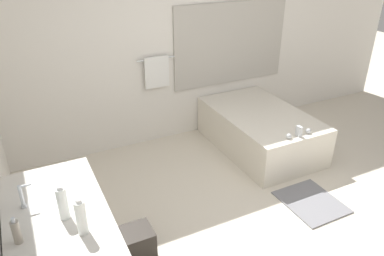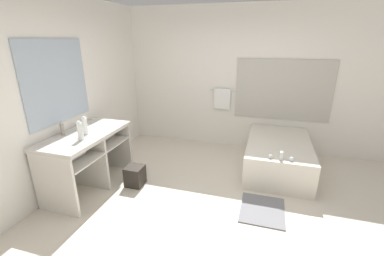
{
  "view_description": "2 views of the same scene",
  "coord_description": "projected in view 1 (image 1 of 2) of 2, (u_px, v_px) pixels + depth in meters",
  "views": [
    {
      "loc": [
        -1.91,
        -2.1,
        2.51
      ],
      "look_at": [
        -0.42,
        0.91,
        0.79
      ],
      "focal_mm": 35.0,
      "sensor_mm": 36.0,
      "label": 1
    },
    {
      "loc": [
        0.54,
        -2.75,
        2.11
      ],
      "look_at": [
        -0.5,
        0.74,
        0.83
      ],
      "focal_mm": 24.0,
      "sensor_mm": 36.0,
      "label": 2
    }
  ],
  "objects": [
    {
      "name": "ground_plane",
      "position": [
        273.0,
        231.0,
        3.58
      ],
      "size": [
        16.0,
        16.0,
        0.0
      ],
      "primitive_type": "plane",
      "color": "beige",
      "rests_on": "ground"
    },
    {
      "name": "wall_back_with_blinds",
      "position": [
        177.0,
        39.0,
        4.75
      ],
      "size": [
        7.4,
        0.13,
        2.7
      ],
      "color": "white",
      "rests_on": "ground_plane"
    },
    {
      "name": "vanity_counter",
      "position": [
        63.0,
        242.0,
        2.61
      ],
      "size": [
        0.67,
        1.35,
        0.85
      ],
      "color": "silver",
      "rests_on": "ground_plane"
    },
    {
      "name": "sink_faucet",
      "position": [
        22.0,
        197.0,
        2.53
      ],
      "size": [
        0.09,
        0.04,
        0.18
      ],
      "color": "silver",
      "rests_on": "vanity_counter"
    },
    {
      "name": "bathtub",
      "position": [
        260.0,
        128.0,
        4.87
      ],
      "size": [
        1.0,
        1.61,
        0.63
      ],
      "color": "silver",
      "rests_on": "ground_plane"
    },
    {
      "name": "water_bottle_1",
      "position": [
        63.0,
        203.0,
        2.42
      ],
      "size": [
        0.07,
        0.07,
        0.25
      ],
      "color": "silver",
      "rests_on": "vanity_counter"
    },
    {
      "name": "water_bottle_2",
      "position": [
        81.0,
        217.0,
        2.29
      ],
      "size": [
        0.07,
        0.07,
        0.26
      ],
      "color": "silver",
      "rests_on": "vanity_counter"
    },
    {
      "name": "soap_dispenser",
      "position": [
        16.0,
        232.0,
        2.24
      ],
      "size": [
        0.05,
        0.05,
        0.19
      ],
      "color": "gray",
      "rests_on": "vanity_counter"
    },
    {
      "name": "waste_bin",
      "position": [
        138.0,
        244.0,
        3.22
      ],
      "size": [
        0.26,
        0.26,
        0.3
      ],
      "color": "#2D2823",
      "rests_on": "ground_plane"
    },
    {
      "name": "bath_mat",
      "position": [
        311.0,
        202.0,
        3.95
      ],
      "size": [
        0.55,
        0.64,
        0.02
      ],
      "color": "slate",
      "rests_on": "ground_plane"
    }
  ]
}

